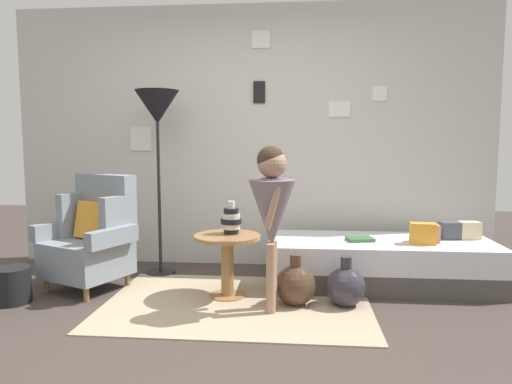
# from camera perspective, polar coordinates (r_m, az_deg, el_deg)

# --- Properties ---
(ground_plane) EXTENTS (12.00, 12.00, 0.00)m
(ground_plane) POSITION_cam_1_polar(r_m,az_deg,el_deg) (3.07, -4.63, -17.91)
(ground_plane) COLOR #423833
(gallery_wall) EXTENTS (4.80, 0.12, 2.60)m
(gallery_wall) POSITION_cam_1_polar(r_m,az_deg,el_deg) (4.74, -0.71, 6.73)
(gallery_wall) COLOR beige
(gallery_wall) RESTS_ON ground
(rug) EXTENTS (2.04, 1.41, 0.01)m
(rug) POSITION_cam_1_polar(r_m,az_deg,el_deg) (3.72, -2.30, -13.45)
(rug) COLOR tan
(rug) RESTS_ON ground
(armchair) EXTENTS (0.89, 0.80, 0.97)m
(armchair) POSITION_cam_1_polar(r_m,az_deg,el_deg) (4.24, -19.40, -5.24)
(armchair) COLOR olive
(armchair) RESTS_ON ground
(daybed) EXTENTS (1.90, 0.80, 0.40)m
(daybed) POSITION_cam_1_polar(r_m,az_deg,el_deg) (4.27, 15.14, -8.32)
(daybed) COLOR #4C4742
(daybed) RESTS_ON ground
(pillow_head) EXTENTS (0.19, 0.14, 0.15)m
(pillow_head) POSITION_cam_1_polar(r_m,az_deg,el_deg) (4.52, 24.67, -4.29)
(pillow_head) COLOR beige
(pillow_head) RESTS_ON daybed
(pillow_mid) EXTENTS (0.22, 0.15, 0.15)m
(pillow_mid) POSITION_cam_1_polar(r_m,az_deg,el_deg) (4.46, 22.90, -4.37)
(pillow_mid) COLOR #474C56
(pillow_mid) RESTS_ON daybed
(pillow_back) EXTENTS (0.20, 0.13, 0.15)m
(pillow_back) POSITION_cam_1_polar(r_m,az_deg,el_deg) (4.24, 20.27, -4.78)
(pillow_back) COLOR tan
(pillow_back) RESTS_ON daybed
(pillow_extra) EXTENTS (0.21, 0.14, 0.18)m
(pillow_extra) POSITION_cam_1_polar(r_m,az_deg,el_deg) (4.15, 19.78, -4.81)
(pillow_extra) COLOR orange
(pillow_extra) RESTS_ON daybed
(side_table) EXTENTS (0.53, 0.53, 0.51)m
(side_table) POSITION_cam_1_polar(r_m,az_deg,el_deg) (3.77, -3.54, -7.48)
(side_table) COLOR #9E7042
(side_table) RESTS_ON ground
(vase_striped) EXTENTS (0.17, 0.17, 0.27)m
(vase_striped) POSITION_cam_1_polar(r_m,az_deg,el_deg) (3.77, -3.06, -3.49)
(vase_striped) COLOR black
(vase_striped) RESTS_ON side_table
(floor_lamp) EXTENTS (0.41, 0.41, 1.73)m
(floor_lamp) POSITION_cam_1_polar(r_m,az_deg,el_deg) (4.45, -12.01, 9.29)
(floor_lamp) COLOR black
(floor_lamp) RESTS_ON ground
(person_child) EXTENTS (0.34, 0.34, 1.22)m
(person_child) POSITION_cam_1_polar(r_m,az_deg,el_deg) (3.36, 1.96, -1.68)
(person_child) COLOR #A37A60
(person_child) RESTS_ON ground
(book_on_daybed) EXTENTS (0.25, 0.20, 0.03)m
(book_on_daybed) POSITION_cam_1_polar(r_m,az_deg,el_deg) (4.14, 12.63, -5.67)
(book_on_daybed) COLOR #3A6C3C
(book_on_daybed) RESTS_ON daybed
(demijohn_near) EXTENTS (0.31, 0.31, 0.40)m
(demijohn_near) POSITION_cam_1_polar(r_m,az_deg,el_deg) (3.65, 4.86, -11.27)
(demijohn_near) COLOR #473323
(demijohn_near) RESTS_ON ground
(demijohn_far) EXTENTS (0.30, 0.30, 0.39)m
(demijohn_far) POSITION_cam_1_polar(r_m,az_deg,el_deg) (3.68, 10.94, -11.30)
(demijohn_far) COLOR #332D38
(demijohn_far) RESTS_ON ground
(magazine_basket) EXTENTS (0.28, 0.28, 0.28)m
(magazine_basket) POSITION_cam_1_polar(r_m,az_deg,el_deg) (4.15, -27.73, -10.09)
(magazine_basket) COLOR black
(magazine_basket) RESTS_ON ground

